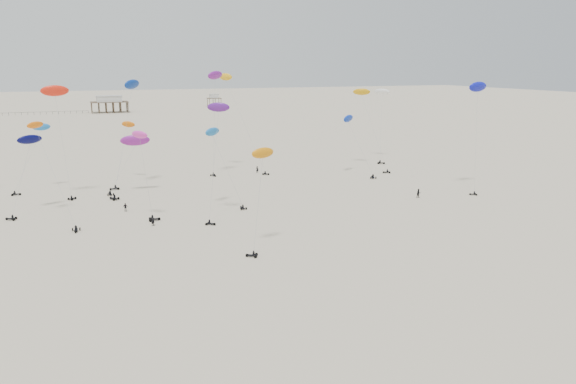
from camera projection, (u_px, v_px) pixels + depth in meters
name	position (u px, v px, depth m)	size (l,w,h in m)	color
ground_plane	(172.00, 145.00, 195.90)	(900.00, 900.00, 0.00)	beige
pavilion_main	(110.00, 105.00, 327.69)	(21.00, 13.00, 9.80)	brown
pavilion_small	(214.00, 101.00, 379.88)	(9.00, 7.00, 8.00)	brown
pier_fence	(12.00, 114.00, 310.05)	(80.20, 0.20, 1.50)	black
rig_0	(233.00, 96.00, 147.02)	(9.27, 16.82, 27.33)	black
rig_1	(220.00, 151.00, 108.94)	(7.17, 7.65, 15.88)	black
rig_3	(52.00, 168.00, 98.67)	(7.98, 16.80, 21.66)	black
rig_4	(217.00, 133.00, 100.39)	(6.84, 8.77, 21.08)	black
rig_5	(355.00, 134.00, 141.59)	(6.11, 12.10, 15.95)	black
rig_6	(215.00, 87.00, 138.53)	(5.66, 5.37, 26.31)	black
rig_7	(34.00, 147.00, 123.97)	(9.15, 7.86, 15.48)	black
rig_8	(129.00, 105.00, 124.17)	(10.21, 17.31, 26.02)	black
rig_9	(260.00, 178.00, 83.52)	(6.33, 6.36, 15.57)	black
rig_10	(477.00, 96.00, 124.13)	(8.84, 9.54, 24.34)	black
rig_11	(146.00, 171.00, 99.75)	(4.26, 4.12, 16.40)	black
rig_12	(123.00, 148.00, 132.10)	(8.13, 14.78, 17.63)	black
rig_13	(366.00, 107.00, 151.86)	(5.15, 16.50, 23.17)	black
rig_14	(382.00, 107.00, 164.62)	(9.31, 14.10, 21.81)	black
rig_15	(132.00, 146.00, 121.75)	(10.11, 4.03, 13.21)	black
rig_16	(57.00, 103.00, 115.05)	(5.73, 6.20, 23.69)	black
rig_17	(26.00, 154.00, 104.91)	(7.58, 9.07, 15.25)	black
spectator_0	(153.00, 226.00, 98.17)	(0.80, 0.55, 2.20)	black
spectator_1	(418.00, 198.00, 118.72)	(1.10, 0.64, 2.25)	black
spectator_2	(126.00, 211.00, 107.75)	(1.13, 0.61, 1.92)	black
spectator_3	(257.00, 173.00, 145.74)	(0.78, 0.54, 2.15)	black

